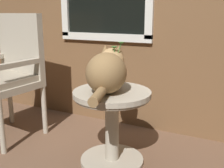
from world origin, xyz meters
name	(u,v)px	position (x,y,z in m)	size (l,w,h in m)	color
ground_plane	(79,165)	(0.00, 0.00, 0.00)	(6.00, 6.00, 0.00)	brown
wicker_side_table	(112,116)	(0.19, 0.15, 0.36)	(0.55, 0.55, 0.55)	#B2A893
wicker_chair	(10,70)	(-0.84, 0.22, 0.59)	(0.57, 0.54, 1.07)	#B2A893
cat	(107,71)	(0.17, 0.13, 0.70)	(0.36, 0.67, 0.30)	olive
pewter_vase_with_ivy	(115,74)	(0.15, 0.28, 0.64)	(0.13, 0.12, 0.33)	gray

